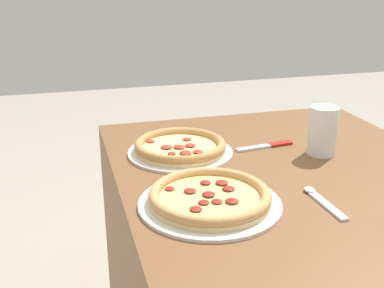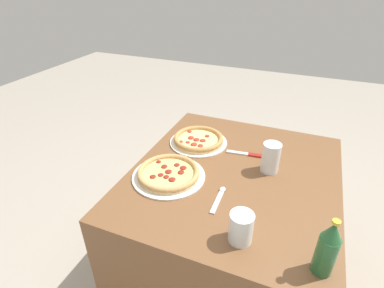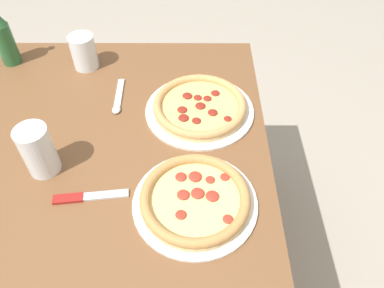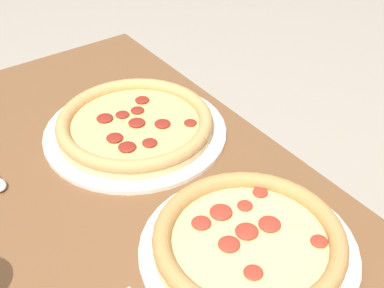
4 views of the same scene
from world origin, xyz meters
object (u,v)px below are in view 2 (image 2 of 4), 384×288
at_px(glass_mango_juice, 270,159).
at_px(knife, 246,154).
at_px(pizza_pepperoni, 169,173).
at_px(pizza_veggie, 198,140).
at_px(spoon, 219,197).
at_px(beer_bottle, 328,248).
at_px(glass_water, 241,228).

relative_size(glass_mango_juice, knife, 0.76).
bearing_deg(glass_mango_juice, pizza_pepperoni, 118.42).
relative_size(pizza_pepperoni, pizza_veggie, 1.07).
relative_size(knife, spoon, 1.11).
bearing_deg(pizza_pepperoni, pizza_veggie, -2.54).
xyz_separation_m(pizza_veggie, knife, (-0.02, -0.27, -0.02)).
distance_m(pizza_pepperoni, glass_mango_juice, 0.46).
bearing_deg(pizza_veggie, beer_bottle, -132.67).
bearing_deg(glass_mango_juice, beer_bottle, -153.07).
distance_m(glass_mango_juice, knife, 0.17).
bearing_deg(spoon, pizza_pepperoni, 79.11).
height_order(pizza_pepperoni, pizza_veggie, same).
bearing_deg(spoon, pizza_veggie, 32.17).
xyz_separation_m(glass_water, spoon, (0.18, 0.13, -0.05)).
bearing_deg(knife, glass_mango_juice, -126.20).
relative_size(pizza_pepperoni, glass_water, 2.87).
distance_m(pizza_pepperoni, knife, 0.42).
bearing_deg(spoon, glass_water, -143.92).
height_order(pizza_pepperoni, knife, pizza_pepperoni).
bearing_deg(beer_bottle, spoon, 62.61).
bearing_deg(pizza_veggie, pizza_pepperoni, 177.46).
bearing_deg(spoon, beer_bottle, -117.39).
bearing_deg(knife, pizza_pepperoni, 138.24).
distance_m(glass_water, knife, 0.55).
height_order(glass_mango_juice, knife, glass_mango_juice).
xyz_separation_m(pizza_pepperoni, spoon, (-0.05, -0.25, -0.01)).
relative_size(pizza_pepperoni, glass_mango_juice, 2.33).
distance_m(pizza_pepperoni, beer_bottle, 0.70).
relative_size(pizza_pepperoni, beer_bottle, 1.56).
bearing_deg(beer_bottle, glass_water, 84.78).
bearing_deg(pizza_pepperoni, glass_water, -120.79).
bearing_deg(pizza_veggie, glass_water, -146.53).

